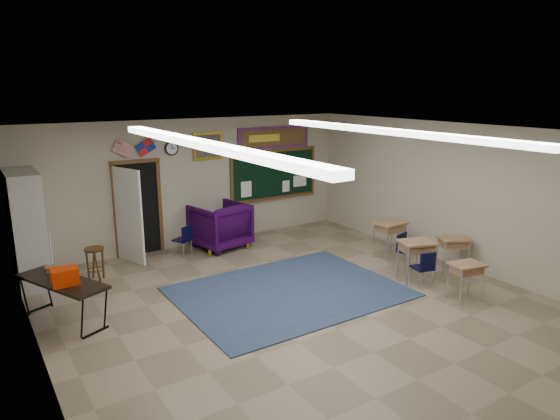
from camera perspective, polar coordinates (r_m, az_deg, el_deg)
floor at (r=8.68m, az=2.95°, el=-11.39°), size 9.00×9.00×0.00m
back_wall at (r=11.99m, az=-9.69°, el=3.10°), size 8.00×0.04×3.00m
left_wall at (r=6.73m, az=-25.84°, el=-6.66°), size 0.04×9.00×3.00m
right_wall at (r=10.93m, az=20.30°, el=1.40°), size 0.04×9.00×3.00m
ceiling at (r=7.88m, az=3.22°, el=8.75°), size 8.00×9.00×0.04m
area_rug at (r=9.38m, az=1.05°, el=-9.31°), size 4.00×3.00×0.02m
fluorescent_strips at (r=7.89m, az=3.22°, el=8.31°), size 3.86×6.00×0.10m
doorway at (r=11.44m, az=-16.20°, el=-0.03°), size 1.10×0.89×2.16m
chalkboard at (r=12.97m, az=-0.66°, el=3.96°), size 2.55×0.14×1.30m
bulletin_board at (r=12.84m, az=-0.68°, el=8.29°), size 2.10×0.05×0.55m
framed_art_print at (r=11.97m, az=-8.24°, el=7.26°), size 0.75×0.05×0.65m
wall_clock at (r=11.62m, az=-12.29°, el=6.89°), size 0.32×0.05×0.32m
wall_flags at (r=11.31m, az=-16.33°, el=7.13°), size 1.16×0.06×0.70m
storage_cabinet at (r=10.55m, az=-26.91°, el=-1.95°), size 0.59×1.25×2.20m
wingback_armchair at (r=11.82m, az=-6.88°, el=-1.77°), size 1.35×1.37×1.06m
student_chair_reading at (r=11.39m, az=-11.08°, el=-3.45°), size 0.48×0.48×0.72m
student_chair_desk_a at (r=9.87m, az=15.96°, el=-6.46°), size 0.44×0.44×0.72m
student_chair_desk_b at (r=10.72m, az=14.39°, el=-4.66°), size 0.44×0.44×0.74m
student_desk_front_left at (r=10.10m, az=15.29°, el=-5.40°), size 0.80×0.69×0.81m
student_desk_front_right at (r=11.34m, az=12.40°, el=-3.10°), size 0.69×0.53×0.81m
student_desk_back_left at (r=9.50m, az=20.44°, el=-7.47°), size 0.65×0.54×0.69m
student_desk_back_right at (r=10.81m, az=19.15°, el=-4.66°), size 0.75×0.68×0.73m
folding_table at (r=8.86m, az=-23.50°, el=-9.31°), size 1.22×1.81×0.98m
wooden_stool at (r=10.46m, az=-20.36°, el=-5.76°), size 0.37×0.37×0.66m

